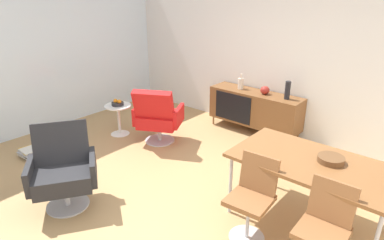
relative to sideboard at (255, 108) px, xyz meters
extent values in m
plane|color=tan|center=(0.26, -2.30, -0.44)|extent=(8.32, 8.32, 0.00)
cube|color=white|center=(0.26, 0.30, 0.96)|extent=(6.80, 0.12, 2.80)
cube|color=silver|center=(-2.94, -2.30, 0.96)|extent=(0.12, 5.60, 2.80)
cube|color=brown|center=(0.00, 0.00, 0.00)|extent=(1.60, 0.44, 0.56)
cube|color=black|center=(-0.30, -0.22, 0.00)|extent=(0.70, 0.01, 0.48)
cylinder|color=brown|center=(-0.74, -0.17, -0.36)|extent=(0.03, 0.03, 0.16)
cylinder|color=brown|center=(0.74, -0.17, -0.36)|extent=(0.03, 0.03, 0.16)
cylinder|color=brown|center=(-0.74, 0.17, -0.36)|extent=(0.03, 0.03, 0.16)
cylinder|color=brown|center=(0.74, 0.17, -0.36)|extent=(0.03, 0.03, 0.16)
ellipsoid|color=maroon|center=(0.16, 0.00, 0.35)|extent=(0.15, 0.15, 0.13)
cylinder|color=black|center=(0.55, 0.00, 0.42)|extent=(0.08, 0.08, 0.29)
cylinder|color=beige|center=(-0.30, 0.00, 0.37)|extent=(0.10, 0.10, 0.18)
cylinder|color=beige|center=(-0.30, 0.00, 0.51)|extent=(0.03, 0.03, 0.08)
cube|color=brown|center=(1.67, -1.73, 0.28)|extent=(1.60, 0.90, 0.04)
cylinder|color=#B7B7BC|center=(0.95, -2.12, -0.09)|extent=(0.04, 0.04, 0.70)
cylinder|color=#B7B7BC|center=(0.95, -1.34, -0.09)|extent=(0.04, 0.04, 0.70)
cylinder|color=brown|center=(1.80, -1.63, 0.33)|extent=(0.26, 0.26, 0.06)
cube|color=brown|center=(2.02, -2.35, 0.01)|extent=(0.41, 0.41, 0.05)
cube|color=brown|center=(2.02, -2.17, 0.23)|extent=(0.38, 0.10, 0.38)
cube|color=brown|center=(1.32, -2.35, 0.01)|extent=(0.43, 0.43, 0.05)
cube|color=brown|center=(1.31, -2.17, 0.23)|extent=(0.39, 0.12, 0.38)
cylinder|color=#B7B7BC|center=(1.32, -2.35, -0.23)|extent=(0.04, 0.04, 0.42)
cylinder|color=#B7B7BC|center=(1.32, -2.35, -0.43)|extent=(0.36, 0.36, 0.01)
cube|color=red|center=(-0.98, -1.31, -0.06)|extent=(0.79, 0.78, 0.20)
cube|color=red|center=(-0.87, -1.52, 0.25)|extent=(0.66, 0.52, 0.51)
cube|color=red|center=(-0.69, -1.16, 0.02)|extent=(0.29, 0.47, 0.28)
cube|color=red|center=(-1.27, -1.47, 0.02)|extent=(0.29, 0.47, 0.28)
cylinder|color=#B7B7BC|center=(-0.98, -1.31, -0.30)|extent=(0.06, 0.06, 0.28)
cylinder|color=#B7B7BC|center=(-0.98, -1.31, -0.43)|extent=(0.48, 0.48, 0.02)
cube|color=#262628|center=(-0.54, -3.23, -0.06)|extent=(0.80, 0.81, 0.20)
cube|color=#262628|center=(-0.74, -3.10, 0.25)|extent=(0.56, 0.65, 0.51)
cube|color=#262628|center=(-0.73, -3.51, 0.02)|extent=(0.45, 0.33, 0.28)
cube|color=#262628|center=(-0.36, -2.96, 0.02)|extent=(0.45, 0.33, 0.28)
cylinder|color=#B7B7BC|center=(-0.54, -3.23, -0.30)|extent=(0.06, 0.06, 0.28)
cylinder|color=#B7B7BC|center=(-0.54, -3.23, -0.43)|extent=(0.48, 0.48, 0.02)
cylinder|color=white|center=(-1.70, -1.56, 0.07)|extent=(0.44, 0.44, 0.02)
cylinder|color=white|center=(-1.70, -1.56, -0.19)|extent=(0.05, 0.05, 0.50)
cone|color=white|center=(-1.70, -1.56, -0.43)|extent=(0.32, 0.32, 0.02)
cylinder|color=#262628|center=(-1.70, -1.56, 0.11)|extent=(0.20, 0.20, 0.05)
sphere|color=orange|center=(-1.66, -1.55, 0.15)|extent=(0.07, 0.07, 0.07)
sphere|color=orange|center=(-1.74, -1.57, 0.15)|extent=(0.07, 0.07, 0.07)
cube|color=#262626|center=(-2.07, -2.89, -0.43)|extent=(0.30, 0.35, 0.02)
cube|color=silver|center=(-2.06, -2.91, -0.40)|extent=(0.32, 0.35, 0.03)
cube|color=#262626|center=(-2.05, -2.90, -0.38)|extent=(0.31, 0.36, 0.02)
cube|color=#B2B2B7|center=(-2.05, -2.90, -0.36)|extent=(0.32, 0.39, 0.01)
cube|color=#B2B2B7|center=(-2.06, -2.90, -0.35)|extent=(0.29, 0.35, 0.01)
cube|color=gold|center=(-2.07, -2.89, -0.33)|extent=(0.32, 0.38, 0.01)
cube|color=silver|center=(-2.05, -2.90, -0.32)|extent=(0.26, 0.35, 0.01)
camera|label=1|loc=(2.64, -4.75, 1.93)|focal=31.13mm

